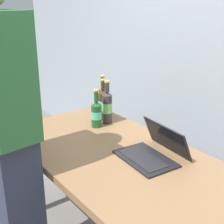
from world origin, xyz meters
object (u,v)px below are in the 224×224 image
(beer_bottle_brown, at_px, (103,104))
(person_figure, at_px, (5,137))
(beer_bottle_green, at_px, (107,106))
(beer_bottle_amber, at_px, (103,101))
(beer_bottle_dark, at_px, (96,113))
(laptop, at_px, (153,151))

(beer_bottle_brown, distance_m, person_figure, 0.89)
(beer_bottle_green, bearing_deg, beer_bottle_brown, 167.56)
(beer_bottle_amber, height_order, beer_bottle_dark, beer_bottle_amber)
(beer_bottle_brown, bearing_deg, person_figure, -71.13)
(beer_bottle_green, xyz_separation_m, person_figure, (0.21, -0.82, 0.06))
(beer_bottle_amber, relative_size, beer_bottle_dark, 1.18)
(beer_bottle_amber, distance_m, beer_bottle_brown, 0.08)
(laptop, bearing_deg, beer_bottle_brown, 169.04)
(beer_bottle_amber, bearing_deg, laptop, -13.18)
(beer_bottle_brown, bearing_deg, beer_bottle_dark, -54.09)
(beer_bottle_amber, relative_size, person_figure, 0.18)
(laptop, height_order, beer_bottle_green, beer_bottle_green)
(beer_bottle_green, xyz_separation_m, beer_bottle_amber, (-0.14, 0.06, -0.00))
(beer_bottle_green, height_order, beer_bottle_dark, beer_bottle_green)
(beer_bottle_amber, xyz_separation_m, person_figure, (0.35, -0.88, 0.06))
(beer_bottle_green, distance_m, person_figure, 0.85)
(beer_bottle_green, height_order, beer_bottle_amber, beer_bottle_amber)
(beer_bottle_amber, distance_m, beer_bottle_dark, 0.23)
(beer_bottle_amber, bearing_deg, person_figure, -68.26)
(beer_bottle_green, bearing_deg, laptop, -10.78)
(laptop, xyz_separation_m, beer_bottle_brown, (-0.67, 0.13, 0.08))
(beer_bottle_dark, bearing_deg, beer_bottle_brown, 125.91)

